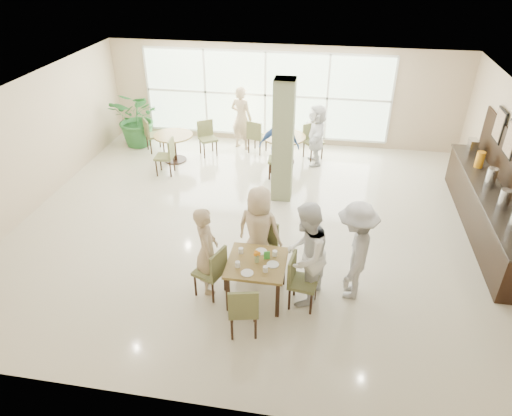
% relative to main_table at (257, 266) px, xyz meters
% --- Properties ---
extents(ground, '(10.00, 10.00, 0.00)m').
position_rel_main_table_xyz_m(ground, '(-0.40, 2.30, -0.66)').
color(ground, beige).
rests_on(ground, ground).
extents(room_shell, '(10.00, 10.00, 10.00)m').
position_rel_main_table_xyz_m(room_shell, '(-0.40, 2.30, 1.05)').
color(room_shell, white).
rests_on(room_shell, ground).
extents(window_bank, '(7.00, 0.04, 7.00)m').
position_rel_main_table_xyz_m(window_bank, '(-0.90, 6.76, 0.74)').
color(window_bank, silver).
rests_on(window_bank, ground).
extents(column, '(0.45, 0.45, 2.80)m').
position_rel_main_table_xyz_m(column, '(-0.00, 3.50, 0.74)').
color(column, '#707C56').
rests_on(column, ground).
extents(main_table, '(0.96, 0.96, 0.75)m').
position_rel_main_table_xyz_m(main_table, '(0.00, 0.00, 0.00)').
color(main_table, brown).
rests_on(main_table, ground).
extents(round_table_left, '(1.04, 1.04, 0.75)m').
position_rel_main_table_xyz_m(round_table_left, '(-3.11, 5.02, -0.10)').
color(round_table_left, brown).
rests_on(round_table_left, ground).
extents(round_table_right, '(1.14, 1.14, 0.75)m').
position_rel_main_table_xyz_m(round_table_right, '(-0.18, 5.42, -0.08)').
color(round_table_right, brown).
rests_on(round_table_right, ground).
extents(chairs_main_table, '(2.13, 2.11, 0.95)m').
position_rel_main_table_xyz_m(chairs_main_table, '(-0.03, -0.04, -0.18)').
color(chairs_main_table, brown).
rests_on(chairs_main_table, ground).
extents(chairs_table_left, '(2.19, 1.89, 0.95)m').
position_rel_main_table_xyz_m(chairs_table_left, '(-3.09, 5.09, -0.18)').
color(chairs_table_left, brown).
rests_on(chairs_table_left, ground).
extents(chairs_table_right, '(2.17, 1.95, 0.95)m').
position_rel_main_table_xyz_m(chairs_table_right, '(-0.21, 5.41, -0.18)').
color(chairs_table_right, brown).
rests_on(chairs_table_right, ground).
extents(tabletop_clutter, '(0.71, 0.80, 0.21)m').
position_rel_main_table_xyz_m(tabletop_clutter, '(0.01, -0.00, 0.15)').
color(tabletop_clutter, white).
rests_on(tabletop_clutter, main_table).
extents(buffet_counter, '(0.64, 4.70, 1.95)m').
position_rel_main_table_xyz_m(buffet_counter, '(4.30, 2.81, -0.11)').
color(buffet_counter, black).
rests_on(buffet_counter, ground).
extents(framed_art_a, '(0.05, 0.55, 0.70)m').
position_rel_main_table_xyz_m(framed_art_a, '(4.54, 3.30, 1.19)').
color(framed_art_a, black).
rests_on(framed_art_a, ground).
extents(framed_art_b, '(0.05, 0.55, 0.70)m').
position_rel_main_table_xyz_m(framed_art_b, '(4.54, 4.10, 1.19)').
color(framed_art_b, black).
rests_on(framed_art_b, ground).
extents(potted_plant, '(1.75, 1.75, 1.64)m').
position_rel_main_table_xyz_m(potted_plant, '(-4.42, 5.88, 0.16)').
color(potted_plant, '#2A6930').
rests_on(potted_plant, ground).
extents(teen_left, '(0.55, 0.68, 1.62)m').
position_rel_main_table_xyz_m(teen_left, '(-0.86, 0.09, 0.15)').
color(teen_left, tan).
rests_on(teen_left, ground).
extents(teen_far, '(0.91, 0.62, 1.70)m').
position_rel_main_table_xyz_m(teen_far, '(-0.09, 0.76, 0.19)').
color(teen_far, tan).
rests_on(teen_far, ground).
extents(teen_right, '(0.90, 1.04, 1.85)m').
position_rel_main_table_xyz_m(teen_right, '(0.78, 0.09, 0.27)').
color(teen_right, white).
rests_on(teen_right, ground).
extents(teen_standing, '(0.82, 1.24, 1.79)m').
position_rel_main_table_xyz_m(teen_standing, '(1.56, 0.36, 0.24)').
color(teen_standing, '#AAAAAC').
rests_on(teen_standing, ground).
extents(adult_a, '(1.02, 0.61, 1.70)m').
position_rel_main_table_xyz_m(adult_a, '(-0.20, 4.47, 0.19)').
color(adult_a, '#395FAB').
rests_on(adult_a, ground).
extents(adult_b, '(0.84, 1.58, 1.63)m').
position_rel_main_table_xyz_m(adult_b, '(0.66, 5.49, 0.16)').
color(adult_b, white).
rests_on(adult_b, ground).
extents(adult_standing, '(0.76, 0.62, 1.79)m').
position_rel_main_table_xyz_m(adult_standing, '(-1.48, 6.17, 0.24)').
color(adult_standing, tan).
rests_on(adult_standing, ground).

